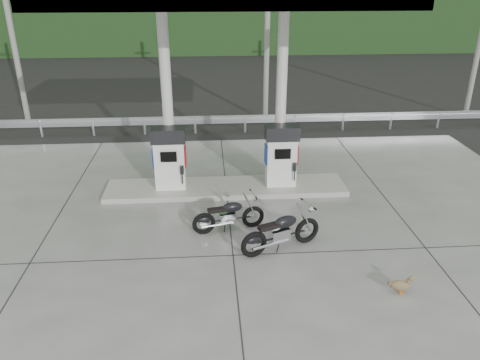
{
  "coord_description": "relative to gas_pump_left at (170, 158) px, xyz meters",
  "views": [
    {
      "loc": [
        -0.48,
        -9.99,
        5.89
      ],
      "look_at": [
        0.3,
        1.0,
        1.0
      ],
      "focal_mm": 35.0,
      "sensor_mm": 36.0,
      "label": 1
    }
  ],
  "objects": [
    {
      "name": "motorcycle_left",
      "position": [
        2.72,
        -3.31,
        -0.6
      ],
      "size": [
        2.0,
        1.27,
        0.9
      ],
      "primitive_type": null,
      "rotation": [
        0.0,
        0.0,
        0.38
      ],
      "color": "black",
      "rests_on": "forecourt_apron"
    },
    {
      "name": "canopy_column_left",
      "position": [
        0.0,
        0.4,
        1.6
      ],
      "size": [
        0.3,
        0.3,
        5.0
      ],
      "primitive_type": "cylinder",
      "color": "white",
      "rests_on": "pump_island"
    },
    {
      "name": "canopy_column_right",
      "position": [
        3.2,
        0.4,
        1.6
      ],
      "size": [
        0.3,
        0.3,
        5.0
      ],
      "primitive_type": "cylinder",
      "color": "white",
      "rests_on": "pump_island"
    },
    {
      "name": "motorcycle_right",
      "position": [
        1.56,
        -2.34,
        -0.65
      ],
      "size": [
        1.78,
        0.88,
        0.81
      ],
      "primitive_type": null,
      "rotation": [
        0.0,
        0.0,
        0.21
      ],
      "color": "black",
      "rests_on": "forecourt_apron"
    },
    {
      "name": "utility_pole_a",
      "position": [
        -6.4,
        7.0,
        2.93
      ],
      "size": [
        0.22,
        0.22,
        8.0
      ],
      "primitive_type": "cylinder",
      "color": "gray",
      "rests_on": "ground"
    },
    {
      "name": "guardrail",
      "position": [
        1.6,
        5.5,
        -0.36
      ],
      "size": [
        26.0,
        0.16,
        1.42
      ],
      "primitive_type": null,
      "color": "#ACAFB4",
      "rests_on": "ground"
    },
    {
      "name": "forecourt_apron",
      "position": [
        1.6,
        -2.5,
        -1.06
      ],
      "size": [
        18.0,
        14.0,
        0.02
      ],
      "primitive_type": "cube",
      "color": "slate",
      "rests_on": "ground"
    },
    {
      "name": "forested_hills",
      "position": [
        1.6,
        57.5,
        -1.07
      ],
      "size": [
        100.0,
        40.0,
        140.0
      ],
      "primitive_type": null,
      "color": "black",
      "rests_on": "ground"
    },
    {
      "name": "ground",
      "position": [
        1.6,
        -2.5,
        -1.07
      ],
      "size": [
        160.0,
        160.0,
        0.0
      ],
      "primitive_type": "plane",
      "color": "black",
      "rests_on": "ground"
    },
    {
      "name": "gas_pump_right",
      "position": [
        3.2,
        0.0,
        0.0
      ],
      "size": [
        0.95,
        0.55,
        1.8
      ],
      "primitive_type": null,
      "color": "white",
      "rests_on": "pump_island"
    },
    {
      "name": "tree_band",
      "position": [
        1.6,
        27.5,
        1.93
      ],
      "size": [
        80.0,
        6.0,
        6.0
      ],
      "primitive_type": "cube",
      "color": "black",
      "rests_on": "ground"
    },
    {
      "name": "utility_pole_b",
      "position": [
        3.6,
        7.0,
        2.93
      ],
      "size": [
        0.22,
        0.22,
        8.0
      ],
      "primitive_type": "cylinder",
      "color": "gray",
      "rests_on": "ground"
    },
    {
      "name": "road",
      "position": [
        1.6,
        9.0,
        -1.07
      ],
      "size": [
        60.0,
        7.0,
        0.01
      ],
      "primitive_type": "cube",
      "color": "black",
      "rests_on": "ground"
    },
    {
      "name": "gas_pump_left",
      "position": [
        0.0,
        0.0,
        0.0
      ],
      "size": [
        0.95,
        0.55,
        1.8
      ],
      "primitive_type": null,
      "color": "white",
      "rests_on": "pump_island"
    },
    {
      "name": "duck",
      "position": [
        4.84,
        -5.09,
        -0.87
      ],
      "size": [
        0.5,
        0.21,
        0.35
      ],
      "primitive_type": null,
      "rotation": [
        0.0,
        0.0,
        -0.15
      ],
      "color": "brown",
      "rests_on": "forecourt_apron"
    },
    {
      "name": "pump_island",
      "position": [
        1.6,
        0.0,
        -0.98
      ],
      "size": [
        7.0,
        1.4,
        0.15
      ],
      "primitive_type": "cube",
      "color": "#9A968F",
      "rests_on": "forecourt_apron"
    }
  ]
}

